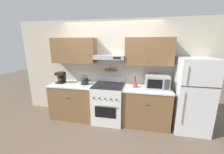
{
  "coord_description": "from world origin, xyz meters",
  "views": [
    {
      "loc": [
        0.72,
        -2.85,
        1.97
      ],
      "look_at": [
        0.1,
        0.28,
        1.18
      ],
      "focal_mm": 22.0,
      "sensor_mm": 36.0,
      "label": 1
    }
  ],
  "objects_px": {
    "utensil_crock": "(135,84)",
    "refrigerator": "(192,95)",
    "tea_kettle": "(85,81)",
    "stove_range": "(109,103)",
    "coffee_maker": "(61,77)",
    "microwave": "(157,82)"
  },
  "relations": [
    {
      "from": "microwave",
      "to": "utensil_crock",
      "type": "height_order",
      "value": "microwave"
    },
    {
      "from": "utensil_crock",
      "to": "refrigerator",
      "type": "bearing_deg",
      "value": -1.84
    },
    {
      "from": "stove_range",
      "to": "utensil_crock",
      "type": "bearing_deg",
      "value": 3.77
    },
    {
      "from": "microwave",
      "to": "coffee_maker",
      "type": "bearing_deg",
      "value": 179.87
    },
    {
      "from": "tea_kettle",
      "to": "stove_range",
      "type": "bearing_deg",
      "value": -3.84
    },
    {
      "from": "coffee_maker",
      "to": "utensil_crock",
      "type": "relative_size",
      "value": 1.03
    },
    {
      "from": "refrigerator",
      "to": "microwave",
      "type": "xyz_separation_m",
      "value": [
        -0.77,
        0.06,
        0.25
      ]
    },
    {
      "from": "stove_range",
      "to": "microwave",
      "type": "relative_size",
      "value": 2.07
    },
    {
      "from": "refrigerator",
      "to": "stove_range",
      "type": "bearing_deg",
      "value": -179.95
    },
    {
      "from": "coffee_maker",
      "to": "tea_kettle",
      "type": "bearing_deg",
      "value": -1.95
    },
    {
      "from": "refrigerator",
      "to": "tea_kettle",
      "type": "xyz_separation_m",
      "value": [
        -2.55,
        0.04,
        0.19
      ]
    },
    {
      "from": "coffee_maker",
      "to": "microwave",
      "type": "height_order",
      "value": "microwave"
    },
    {
      "from": "refrigerator",
      "to": "coffee_maker",
      "type": "bearing_deg",
      "value": 178.87
    },
    {
      "from": "refrigerator",
      "to": "microwave",
      "type": "bearing_deg",
      "value": 175.65
    },
    {
      "from": "stove_range",
      "to": "tea_kettle",
      "type": "bearing_deg",
      "value": 176.16
    },
    {
      "from": "refrigerator",
      "to": "tea_kettle",
      "type": "relative_size",
      "value": 6.64
    },
    {
      "from": "refrigerator",
      "to": "tea_kettle",
      "type": "height_order",
      "value": "refrigerator"
    },
    {
      "from": "refrigerator",
      "to": "coffee_maker",
      "type": "height_order",
      "value": "refrigerator"
    },
    {
      "from": "stove_range",
      "to": "tea_kettle",
      "type": "height_order",
      "value": "tea_kettle"
    },
    {
      "from": "refrigerator",
      "to": "utensil_crock",
      "type": "xyz_separation_m",
      "value": [
        -1.27,
        0.04,
        0.16
      ]
    },
    {
      "from": "tea_kettle",
      "to": "microwave",
      "type": "height_order",
      "value": "microwave"
    },
    {
      "from": "coffee_maker",
      "to": "microwave",
      "type": "xyz_separation_m",
      "value": [
        2.47,
        -0.01,
        0.02
      ]
    }
  ]
}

